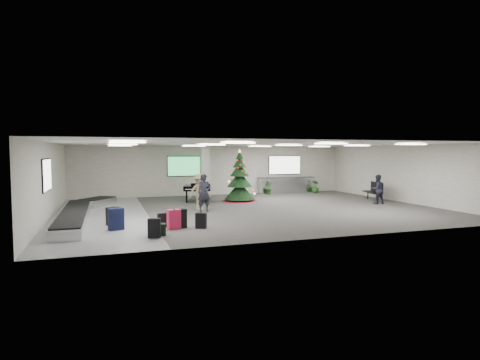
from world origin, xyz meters
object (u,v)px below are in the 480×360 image
object	(u,v)px
service_counter	(286,185)
christmas_tree	(240,183)
bench	(374,190)
potted_plant_left	(269,188)
pink_suitcase	(174,219)
grand_piano	(197,188)
traveler_a	(204,193)
traveler_bench	(377,189)
baggage_carousel	(80,213)
potted_plant_right	(315,187)
traveler_b	(200,191)

from	to	relation	value
service_counter	christmas_tree	world-z (taller)	christmas_tree
bench	potted_plant_left	bearing A→B (deg)	147.50
pink_suitcase	potted_plant_left	xyz separation A→B (m)	(7.89, 10.05, 0.07)
christmas_tree	grand_piano	distance (m)	2.41
service_counter	traveler_a	distance (m)	10.04
traveler_a	traveler_bench	distance (m)	9.49
traveler_a	traveler_bench	world-z (taller)	traveler_a
baggage_carousel	pink_suitcase	distance (m)	5.17
service_counter	potted_plant_right	bearing A→B (deg)	-22.40
baggage_carousel	potted_plant_right	bearing A→B (deg)	22.20
grand_piano	potted_plant_right	distance (m)	8.89
baggage_carousel	bench	distance (m)	15.93
pink_suitcase	christmas_tree	distance (m)	8.72
baggage_carousel	pink_suitcase	xyz separation A→B (m)	(3.41, -3.88, 0.15)
christmas_tree	traveler_a	world-z (taller)	christmas_tree
traveler_a	potted_plant_right	bearing A→B (deg)	27.47
traveler_b	potted_plant_left	xyz separation A→B (m)	(5.87, 5.37, -0.45)
pink_suitcase	traveler_b	size ratio (longest dim) A/B	0.42
service_counter	traveler_a	xyz separation A→B (m)	(-7.39, -6.78, 0.35)
pink_suitcase	potted_plant_right	size ratio (longest dim) A/B	0.86
bench	traveler_b	distance (m)	10.46
bench	potted_plant_right	world-z (taller)	bench
pink_suitcase	traveler_a	size ratio (longest dim) A/B	0.42
service_counter	traveler_a	size ratio (longest dim) A/B	2.27
potted_plant_right	service_counter	bearing A→B (deg)	157.60
service_counter	bench	world-z (taller)	service_counter
traveler_a	christmas_tree	bearing A→B (deg)	43.83
bench	potted_plant_right	xyz separation A→B (m)	(-1.21, 4.73, -0.16)
pink_suitcase	potted_plant_left	bearing A→B (deg)	38.67
traveler_a	traveler_b	bearing A→B (deg)	86.02
service_counter	christmas_tree	distance (m)	5.71
service_counter	traveler_b	world-z (taller)	traveler_b
traveler_bench	traveler_b	bearing A→B (deg)	-4.59
grand_piano	traveler_bench	size ratio (longest dim) A/B	1.39
potted_plant_right	pink_suitcase	bearing A→B (deg)	-138.76
potted_plant_left	traveler_bench	bearing A→B (deg)	-60.49
bench	potted_plant_left	xyz separation A→B (m)	(-4.57, 4.91, -0.17)
bench	potted_plant_left	size ratio (longest dim) A/B	2.05
grand_piano	traveler_bench	xyz separation A→B (m)	(8.93, -4.24, 0.02)
baggage_carousel	christmas_tree	distance (m)	8.97
pink_suitcase	christmas_tree	world-z (taller)	christmas_tree
pink_suitcase	christmas_tree	size ratio (longest dim) A/B	0.25
christmas_tree	service_counter	bearing A→B (deg)	37.12
traveler_bench	potted_plant_left	bearing A→B (deg)	-58.77
potted_plant_right	christmas_tree	bearing A→B (deg)	-157.13
christmas_tree	pink_suitcase	bearing A→B (deg)	-124.28
traveler_a	traveler_b	size ratio (longest dim) A/B	1.02
potted_plant_left	potted_plant_right	bearing A→B (deg)	-3.08
bench	potted_plant_right	size ratio (longest dim) A/B	2.03
potted_plant_right	traveler_bench	bearing A→B (deg)	-87.49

